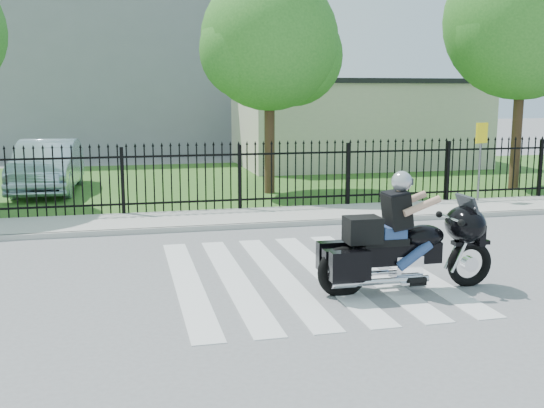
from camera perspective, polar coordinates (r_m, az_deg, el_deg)
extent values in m
plane|color=slate|center=(11.18, 2.72, -6.36)|extent=(120.00, 120.00, 0.00)
cube|color=#ADAAA3|center=(15.90, -2.23, -1.22)|extent=(40.00, 2.00, 0.12)
cube|color=#ADAAA3|center=(14.94, -1.50, -1.95)|extent=(40.00, 0.12, 0.12)
cube|color=#2D5E20|center=(22.73, -5.62, 1.98)|extent=(40.00, 12.00, 0.02)
cube|color=black|center=(16.81, -2.89, 0.39)|extent=(26.00, 0.04, 0.05)
cube|color=black|center=(16.66, -2.93, 4.46)|extent=(26.00, 0.04, 0.05)
cylinder|color=#382316|center=(19.85, -0.22, 6.89)|extent=(0.32, 0.32, 4.16)
sphere|color=#276C1F|center=(19.88, -0.23, 14.39)|extent=(4.20, 4.20, 4.20)
cylinder|color=#382316|center=(22.17, 21.17, 7.37)|extent=(0.32, 0.32, 4.80)
sphere|color=#276C1F|center=(22.27, 21.67, 15.10)|extent=(5.00, 5.00, 5.00)
cube|color=beige|center=(28.17, 7.54, 7.03)|extent=(10.00, 6.00, 3.50)
cube|color=black|center=(28.14, 7.63, 10.80)|extent=(10.20, 6.20, 0.20)
cube|color=gray|center=(36.43, -13.69, 14.18)|extent=(15.00, 10.00, 12.00)
torus|color=black|center=(10.96, 17.27, -5.14)|extent=(0.78, 0.15, 0.78)
torus|color=black|center=(10.06, 6.34, -6.08)|extent=(0.82, 0.17, 0.82)
cube|color=black|center=(10.32, 11.10, -4.38)|extent=(1.46, 0.28, 0.34)
ellipsoid|color=black|center=(10.45, 13.41, -2.83)|extent=(0.70, 0.45, 0.37)
cube|color=black|center=(10.18, 9.98, -3.30)|extent=(0.73, 0.36, 0.11)
cube|color=silver|center=(10.43, 11.92, -5.33)|extent=(0.45, 0.34, 0.34)
ellipsoid|color=black|center=(10.75, 16.94, -1.77)|extent=(0.61, 0.81, 0.61)
cube|color=black|center=(10.00, 8.12, -2.29)|extent=(0.54, 0.43, 0.40)
cube|color=navy|center=(10.20, 10.70, -2.51)|extent=(0.38, 0.34, 0.20)
sphere|color=#B6B7BE|center=(10.12, 11.55, 2.01)|extent=(0.33, 0.33, 0.33)
imported|color=#A6C1D1|center=(21.44, -19.47, 3.23)|extent=(1.97, 5.07, 1.65)
cylinder|color=slate|center=(18.86, 18.10, 3.47)|extent=(0.06, 0.06, 2.10)
cube|color=yellow|center=(18.78, 18.27, 6.07)|extent=(0.46, 0.21, 0.57)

